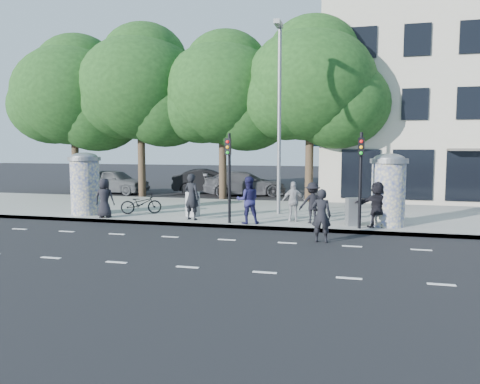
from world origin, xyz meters
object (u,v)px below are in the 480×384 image
(ped_b, at_px, (192,197))
(ped_e, at_px, (294,202))
(ped_a, at_px, (104,198))
(ped_d, at_px, (312,203))
(ped_f, at_px, (377,204))
(traffic_pole_far, at_px, (361,170))
(ad_column_left, at_px, (85,182))
(traffic_pole_near, at_px, (229,168))
(bicycle, at_px, (141,203))
(ped_c, at_px, (248,200))
(ad_column_right, at_px, (388,188))
(street_lamp, at_px, (279,105))
(cabinet_left, at_px, (193,204))
(car_mid, at_px, (209,181))
(cabinet_right, at_px, (353,212))
(car_left, at_px, (114,181))
(car_right, at_px, (244,184))
(man_road, at_px, (321,216))

(ped_b, distance_m, ped_e, 4.02)
(ped_a, bearing_deg, ped_d, 176.70)
(ped_a, bearing_deg, ped_f, 173.58)
(traffic_pole_far, xyz_separation_m, ped_b, (-6.46, 0.43, -1.16))
(ad_column_left, bearing_deg, traffic_pole_near, -6.11)
(ad_column_left, bearing_deg, traffic_pole_far, -3.55)
(bicycle, bearing_deg, ped_c, -130.53)
(ad_column_right, bearing_deg, traffic_pole_near, -171.11)
(traffic_pole_near, bearing_deg, street_lamp, 63.77)
(ad_column_left, bearing_deg, ped_d, 0.52)
(ped_f, relative_size, cabinet_left, 1.63)
(car_mid, bearing_deg, cabinet_right, -161.65)
(ad_column_left, distance_m, ped_a, 1.56)
(ped_e, height_order, car_left, ped_e)
(street_lamp, xyz_separation_m, car_right, (-3.59, 8.38, -4.04))
(ped_e, bearing_deg, ped_f, 154.19)
(bicycle, xyz_separation_m, car_right, (2.15, 9.82, 0.15))
(ped_a, height_order, ped_e, ped_a)
(ad_column_right, distance_m, man_road, 3.69)
(car_right, bearing_deg, ped_c, 174.87)
(bicycle, bearing_deg, ped_e, -119.06)
(ped_a, xyz_separation_m, ped_b, (3.65, 0.37, 0.11))
(bicycle, bearing_deg, cabinet_right, -120.78)
(cabinet_right, bearing_deg, ped_e, 147.50)
(traffic_pole_near, distance_m, ped_d, 3.42)
(street_lamp, height_order, bicycle, street_lamp)
(ped_f, relative_size, bicycle, 0.97)
(traffic_pole_near, relative_size, cabinet_left, 3.32)
(ped_f, height_order, bicycle, ped_f)
(traffic_pole_near, xyz_separation_m, cabinet_right, (4.57, 0.60, -1.57))
(ped_d, bearing_deg, traffic_pole_near, -6.45)
(bicycle, relative_size, cabinet_left, 1.68)
(man_road, bearing_deg, cabinet_right, -108.99)
(traffic_pole_near, distance_m, ped_f, 5.56)
(ped_b, xyz_separation_m, car_right, (-0.54, 10.80, -0.32))
(ad_column_right, bearing_deg, cabinet_right, -165.96)
(ped_f, xyz_separation_m, cabinet_left, (-7.35, 0.89, -0.32))
(bicycle, distance_m, car_left, 10.97)
(ad_column_right, relative_size, traffic_pole_near, 0.78)
(ped_a, bearing_deg, ped_e, 178.76)
(ad_column_right, bearing_deg, car_mid, 133.64)
(ped_e, distance_m, bicycle, 6.69)
(ped_a, bearing_deg, ped_c, 171.66)
(ad_column_right, relative_size, bicycle, 1.54)
(car_right, bearing_deg, man_road, -176.00)
(ad_column_right, bearing_deg, ped_c, -170.50)
(car_left, bearing_deg, ped_f, -114.76)
(ad_column_right, bearing_deg, man_road, -126.96)
(traffic_pole_near, height_order, ped_c, traffic_pole_near)
(traffic_pole_far, distance_m, street_lamp, 5.12)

